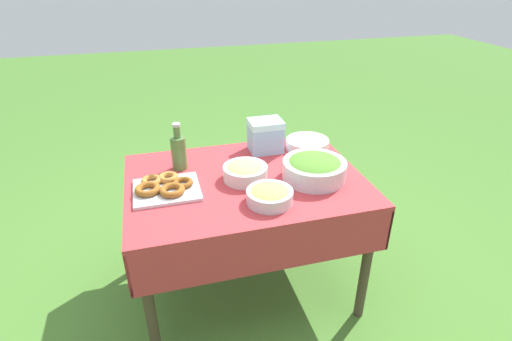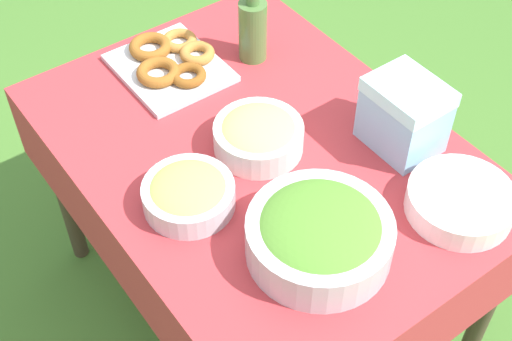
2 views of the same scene
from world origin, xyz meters
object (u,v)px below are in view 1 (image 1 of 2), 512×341
(donut_platter, at_px, (165,187))
(salad_bowl, at_px, (314,168))
(pasta_bowl, at_px, (246,171))
(olive_oil_bottle, at_px, (179,151))
(cooler_box, at_px, (266,136))
(fruit_bowl, at_px, (270,195))
(plate_stack, at_px, (307,144))

(donut_platter, bearing_deg, salad_bowl, 174.30)
(pasta_bowl, relative_size, olive_oil_bottle, 0.88)
(donut_platter, relative_size, cooler_box, 1.72)
(pasta_bowl, distance_m, cooler_box, 0.35)
(fruit_bowl, bearing_deg, donut_platter, -26.56)
(cooler_box, bearing_deg, olive_oil_bottle, 10.43)
(plate_stack, distance_m, fruit_bowl, 0.62)
(salad_bowl, distance_m, fruit_bowl, 0.32)
(pasta_bowl, xyz_separation_m, cooler_box, (-0.19, -0.29, 0.05))
(pasta_bowl, bearing_deg, cooler_box, -122.54)
(donut_platter, bearing_deg, olive_oil_bottle, -113.52)
(pasta_bowl, height_order, fruit_bowl, pasta_bowl)
(olive_oil_bottle, xyz_separation_m, fruit_bowl, (-0.36, 0.44, -0.06))
(olive_oil_bottle, distance_m, fruit_bowl, 0.57)
(salad_bowl, xyz_separation_m, fruit_bowl, (0.28, 0.15, -0.02))
(salad_bowl, height_order, donut_platter, salad_bowl)
(plate_stack, bearing_deg, olive_oil_bottle, 3.59)
(plate_stack, xyz_separation_m, olive_oil_bottle, (0.74, 0.05, 0.07))
(olive_oil_bottle, relative_size, fruit_bowl, 1.19)
(donut_platter, xyz_separation_m, fruit_bowl, (-0.45, 0.23, 0.02))
(donut_platter, bearing_deg, pasta_bowl, -178.33)
(pasta_bowl, height_order, cooler_box, cooler_box)
(salad_bowl, distance_m, pasta_bowl, 0.34)
(salad_bowl, xyz_separation_m, donut_platter, (0.73, -0.07, -0.04))
(salad_bowl, bearing_deg, pasta_bowl, -14.41)
(pasta_bowl, height_order, olive_oil_bottle, olive_oil_bottle)
(pasta_bowl, relative_size, plate_stack, 0.90)
(donut_platter, bearing_deg, cooler_box, -152.54)
(salad_bowl, distance_m, donut_platter, 0.74)
(salad_bowl, xyz_separation_m, cooler_box, (0.14, -0.38, 0.03))
(pasta_bowl, bearing_deg, olive_oil_bottle, -33.45)
(salad_bowl, xyz_separation_m, olive_oil_bottle, (0.64, -0.29, 0.04))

